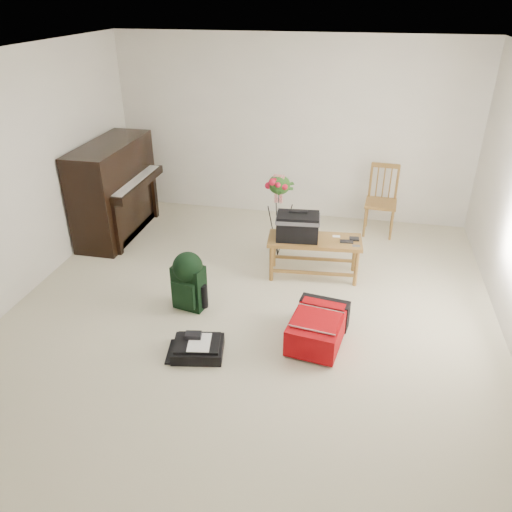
% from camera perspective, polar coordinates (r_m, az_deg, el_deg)
% --- Properties ---
extents(floor, '(5.00, 5.50, 0.01)m').
position_cam_1_polar(floor, '(5.19, -0.78, -6.92)').
color(floor, beige).
rests_on(floor, ground).
extents(ceiling, '(5.00, 5.50, 0.01)m').
position_cam_1_polar(ceiling, '(4.26, -1.01, 21.68)').
color(ceiling, white).
rests_on(ceiling, wall_back).
extents(wall_back, '(5.00, 0.04, 2.50)m').
position_cam_1_polar(wall_back, '(7.16, 4.15, 14.18)').
color(wall_back, silver).
rests_on(wall_back, floor).
extents(wall_left, '(0.04, 5.50, 2.50)m').
position_cam_1_polar(wall_left, '(5.65, -26.65, 7.34)').
color(wall_left, silver).
rests_on(wall_left, floor).
extents(piano, '(0.71, 1.50, 1.25)m').
position_cam_1_polar(piano, '(6.95, -15.77, 7.12)').
color(piano, black).
rests_on(piano, floor).
extents(bench, '(1.09, 0.52, 0.82)m').
position_cam_1_polar(bench, '(5.67, 5.41, 2.96)').
color(bench, olive).
rests_on(bench, floor).
extents(dining_chair, '(0.43, 0.43, 0.94)m').
position_cam_1_polar(dining_chair, '(6.96, 14.10, 6.11)').
color(dining_chair, olive).
rests_on(dining_chair, floor).
extents(red_suitcase, '(0.56, 0.76, 0.30)m').
position_cam_1_polar(red_suitcase, '(4.84, 7.11, -7.78)').
color(red_suitcase, '#A4070B').
rests_on(red_suitcase, floor).
extents(black_duffel, '(0.52, 0.44, 0.19)m').
position_cam_1_polar(black_duffel, '(4.70, -6.64, -10.36)').
color(black_duffel, black).
rests_on(black_duffel, floor).
extents(green_backpack, '(0.36, 0.33, 0.64)m').
position_cam_1_polar(green_backpack, '(5.19, -7.73, -2.53)').
color(green_backpack, black).
rests_on(green_backpack, floor).
extents(flower_stand, '(0.39, 0.39, 1.09)m').
position_cam_1_polar(flower_stand, '(6.11, 2.58, 4.55)').
color(flower_stand, black).
rests_on(flower_stand, floor).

